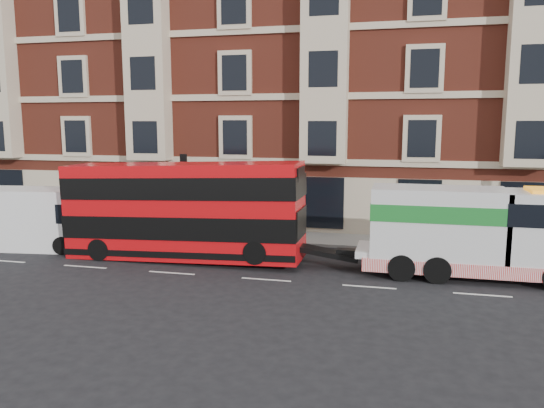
{
  "coord_description": "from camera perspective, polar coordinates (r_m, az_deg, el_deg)",
  "views": [
    {
      "loc": [
        4.95,
        -19.51,
        6.1
      ],
      "look_at": [
        -0.73,
        4.0,
        2.39
      ],
      "focal_mm": 35.0,
      "sensor_mm": 36.0,
      "label": 1
    }
  ],
  "objects": [
    {
      "name": "ground",
      "position": [
        21.03,
        -0.64,
        -8.14
      ],
      "size": [
        120.0,
        120.0,
        0.0
      ],
      "primitive_type": "plane",
      "color": "black",
      "rests_on": "ground"
    },
    {
      "name": "sidewalk",
      "position": [
        28.11,
        3.12,
        -3.67
      ],
      "size": [
        90.0,
        3.0,
        0.15
      ],
      "primitive_type": "cube",
      "color": "slate",
      "rests_on": "ground"
    },
    {
      "name": "victorian_terrace",
      "position": [
        35.02,
        6.41,
        15.17
      ],
      "size": [
        45.0,
        12.0,
        20.4
      ],
      "color": "maroon",
      "rests_on": "ground"
    },
    {
      "name": "lamp_post_west",
      "position": [
        28.15,
        -9.43,
        1.62
      ],
      "size": [
        0.35,
        0.15,
        4.35
      ],
      "color": "black",
      "rests_on": "sidewalk"
    },
    {
      "name": "double_decker_bus",
      "position": [
        23.93,
        -9.53,
        -0.55
      ],
      "size": [
        10.7,
        2.46,
        4.33
      ],
      "color": "red",
      "rests_on": "ground"
    },
    {
      "name": "tow_truck",
      "position": [
        22.29,
        20.4,
        -2.72
      ],
      "size": [
        8.56,
        2.53,
        3.57
      ],
      "color": "silver",
      "rests_on": "ground"
    },
    {
      "name": "box_van",
      "position": [
        28.31,
        -23.92,
        -1.5
      ],
      "size": [
        5.88,
        2.94,
        2.94
      ],
      "rotation": [
        0.0,
        0.0,
        0.12
      ],
      "color": "silver",
      "rests_on": "ground"
    },
    {
      "name": "pedestrian",
      "position": [
        29.0,
        -10.24,
        -1.53
      ],
      "size": [
        0.69,
        0.51,
        1.72
      ],
      "primitive_type": "imported",
      "rotation": [
        0.0,
        0.0,
        -0.17
      ],
      "color": "#1C2138",
      "rests_on": "sidewalk"
    }
  ]
}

